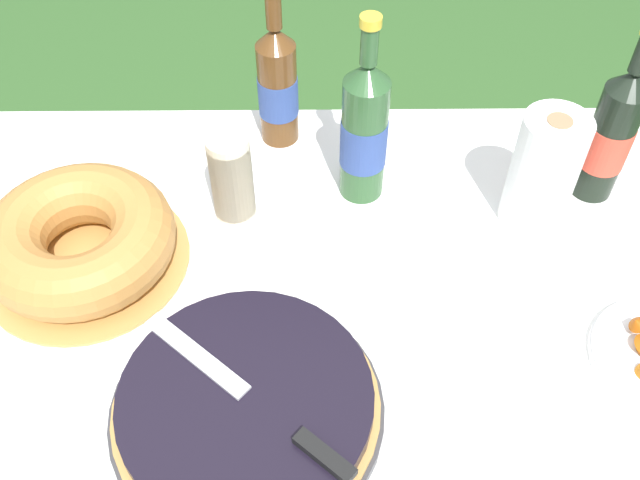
% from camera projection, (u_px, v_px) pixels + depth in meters
% --- Properties ---
extents(garden_table, '(1.67, 0.99, 0.67)m').
position_uv_depth(garden_table, '(220.00, 334.00, 1.17)').
color(garden_table, brown).
rests_on(garden_table, ground_plane).
extents(tablecloth, '(1.68, 1.00, 0.10)m').
position_uv_depth(tablecloth, '(217.00, 318.00, 1.13)').
color(tablecloth, white).
rests_on(tablecloth, garden_table).
extents(berry_tart, '(0.38, 0.38, 0.06)m').
position_uv_depth(berry_tart, '(247.00, 405.00, 0.98)').
color(berry_tart, '#38383D').
rests_on(berry_tart, tablecloth).
extents(serving_knife, '(0.30, 0.26, 0.01)m').
position_uv_depth(serving_knife, '(261.00, 405.00, 0.94)').
color(serving_knife, silver).
rests_on(serving_knife, berry_tart).
extents(bundt_cake, '(0.34, 0.34, 0.11)m').
position_uv_depth(bundt_cake, '(80.00, 240.00, 1.15)').
color(bundt_cake, tan).
rests_on(bundt_cake, tablecloth).
extents(cup_stack, '(0.07, 0.07, 0.18)m').
position_uv_depth(cup_stack, '(232.00, 178.00, 1.19)').
color(cup_stack, beige).
rests_on(cup_stack, tablecloth).
extents(cider_bottle_green, '(0.08, 0.08, 0.35)m').
position_uv_depth(cider_bottle_green, '(364.00, 132.00, 1.20)').
color(cider_bottle_green, '#2D562D').
rests_on(cider_bottle_green, tablecloth).
extents(cider_bottle_amber, '(0.07, 0.07, 0.32)m').
position_uv_depth(cider_bottle_amber, '(278.00, 85.00, 1.31)').
color(cider_bottle_amber, brown).
rests_on(cider_bottle_amber, tablecloth).
extents(juice_bottle_red, '(0.08, 0.08, 0.34)m').
position_uv_depth(juice_bottle_red, '(611.00, 135.00, 1.20)').
color(juice_bottle_red, black).
rests_on(juice_bottle_red, tablecloth).
extents(paper_towel_roll, '(0.11, 0.11, 0.22)m').
position_uv_depth(paper_towel_roll, '(543.00, 172.00, 1.17)').
color(paper_towel_roll, white).
rests_on(paper_towel_roll, tablecloth).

